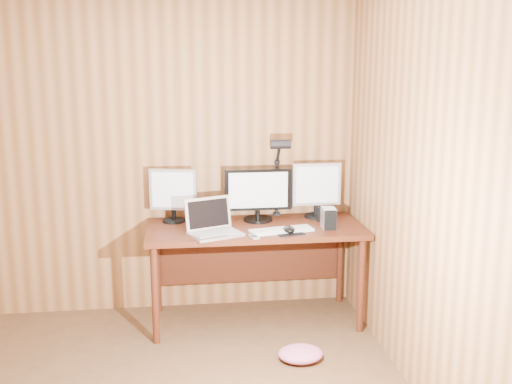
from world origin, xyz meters
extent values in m
plane|color=#9F6639|center=(0.00, 2.00, 1.25)|extent=(4.00, 0.00, 4.00)
plane|color=#9F6639|center=(1.75, 0.00, 1.25)|extent=(0.00, 4.00, 4.00)
cube|color=#4C1F10|center=(0.93, 1.63, 0.73)|extent=(1.60, 0.70, 0.04)
cube|color=#4C1F10|center=(0.93, 1.95, 0.45)|extent=(1.48, 0.02, 0.51)
cylinder|color=#4C1F10|center=(0.19, 1.34, 0.35)|extent=(0.05, 0.05, 0.71)
cylinder|color=#4C1F10|center=(0.19, 1.92, 0.35)|extent=(0.05, 0.05, 0.71)
cylinder|color=#4C1F10|center=(1.67, 1.34, 0.35)|extent=(0.05, 0.05, 0.71)
cylinder|color=#4C1F10|center=(1.67, 1.92, 0.35)|extent=(0.05, 0.05, 0.71)
cylinder|color=black|center=(0.97, 1.79, 0.76)|extent=(0.22, 0.22, 0.02)
cylinder|color=black|center=(0.97, 1.79, 0.80)|extent=(0.03, 0.03, 0.07)
cube|color=black|center=(0.97, 1.79, 0.99)|extent=(0.51, 0.03, 0.32)
cube|color=silver|center=(0.97, 1.77, 0.99)|extent=(0.45, 0.00, 0.27)
cylinder|color=black|center=(0.33, 1.83, 0.76)|extent=(0.17, 0.17, 0.02)
cylinder|color=black|center=(0.33, 1.83, 0.81)|extent=(0.03, 0.03, 0.08)
cube|color=#B9B9BD|center=(0.33, 1.83, 1.00)|extent=(0.36, 0.12, 0.31)
cube|color=silver|center=(0.33, 1.81, 1.00)|extent=(0.31, 0.08, 0.27)
cylinder|color=black|center=(1.44, 1.83, 0.76)|extent=(0.18, 0.18, 0.02)
cylinder|color=black|center=(1.44, 1.83, 0.81)|extent=(0.04, 0.04, 0.08)
cube|color=#B9B9BD|center=(1.44, 1.83, 1.01)|extent=(0.38, 0.04, 0.33)
cube|color=silver|center=(1.44, 1.81, 1.01)|extent=(0.33, 0.01, 0.28)
cube|color=silver|center=(0.62, 1.42, 0.76)|extent=(0.41, 0.35, 0.02)
cube|color=silver|center=(0.58, 1.53, 0.88)|extent=(0.34, 0.18, 0.23)
cube|color=black|center=(0.58, 1.53, 0.88)|extent=(0.30, 0.15, 0.19)
cube|color=#B2B2B7|center=(0.62, 1.42, 0.77)|extent=(0.33, 0.25, 0.00)
cube|color=silver|center=(1.10, 1.46, 0.76)|extent=(0.48, 0.23, 0.02)
cube|color=white|center=(1.10, 1.46, 0.77)|extent=(0.44, 0.19, 0.00)
cube|color=black|center=(1.15, 1.41, 0.75)|extent=(0.22, 0.20, 0.00)
ellipsoid|color=black|center=(1.15, 1.41, 0.77)|extent=(0.08, 0.12, 0.04)
cube|color=silver|center=(1.46, 1.50, 0.83)|extent=(0.10, 0.14, 0.15)
cube|color=black|center=(1.45, 1.44, 0.83)|extent=(0.09, 0.01, 0.15)
cube|color=silver|center=(0.88, 1.33, 0.76)|extent=(0.07, 0.11, 0.01)
cube|color=black|center=(0.88, 1.33, 0.76)|extent=(0.05, 0.07, 0.00)
cylinder|color=black|center=(1.44, 1.70, 0.81)|extent=(0.05, 0.05, 0.11)
cube|color=black|center=(1.14, 1.94, 0.74)|extent=(0.05, 0.06, 0.06)
cylinder|color=black|center=(1.14, 1.94, 0.96)|extent=(0.03, 0.03, 0.43)
sphere|color=black|center=(1.14, 1.94, 1.18)|extent=(0.04, 0.04, 0.04)
cylinder|color=black|center=(1.14, 1.87, 1.26)|extent=(0.02, 0.15, 0.18)
cylinder|color=black|center=(1.14, 1.79, 1.34)|extent=(0.15, 0.07, 0.07)
camera|label=1|loc=(0.39, -2.64, 1.92)|focal=42.00mm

